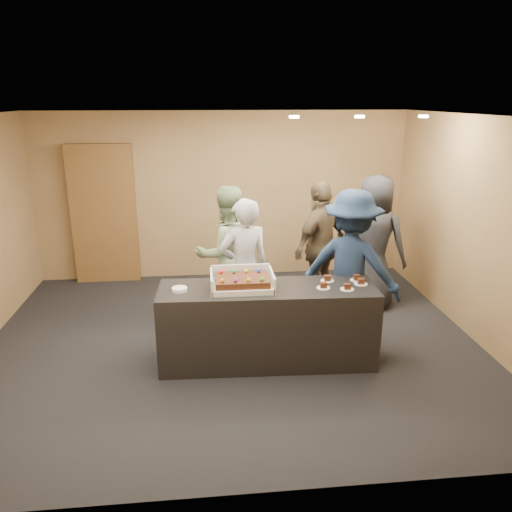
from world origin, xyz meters
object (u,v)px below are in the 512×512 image
object	(u,v)px
sheet_cake	(242,280)
person_sage_man	(227,254)
person_server_grey	(244,269)
person_navy_man	(351,267)
plate_stack	(179,289)
cake_box	(242,284)
storage_cabinet	(104,215)
person_brown_extra	(321,246)
serving_counter	(268,325)
person_dark_suit	(374,241)

from	to	relation	value
sheet_cake	person_sage_man	size ratio (longest dim) A/B	0.32
person_server_grey	person_navy_man	distance (m)	1.30
plate_stack	person_server_grey	distance (m)	1.04
person_sage_man	sheet_cake	bearing A→B (deg)	77.51
sheet_cake	person_server_grey	size ratio (longest dim) A/B	0.33
cake_box	sheet_cake	distance (m)	0.06
cake_box	person_navy_man	xyz separation A→B (m)	(1.35, 0.42, -0.00)
storage_cabinet	person_navy_man	world-z (taller)	storage_cabinet
person_server_grey	plate_stack	bearing A→B (deg)	28.28
cake_box	sheet_cake	bearing A→B (deg)	-90.92
storage_cabinet	person_server_grey	bearing A→B (deg)	-46.85
cake_box	plate_stack	world-z (taller)	cake_box
person_navy_man	person_brown_extra	distance (m)	1.04
person_navy_man	plate_stack	bearing A→B (deg)	43.65
cake_box	sheet_cake	xyz separation A→B (m)	(-0.00, -0.03, 0.05)
cake_box	person_navy_man	world-z (taller)	person_navy_man
person_server_grey	person_sage_man	world-z (taller)	person_sage_man
serving_counter	sheet_cake	bearing A→B (deg)	-177.73
storage_cabinet	sheet_cake	bearing A→B (deg)	-55.75
serving_counter	person_server_grey	xyz separation A→B (m)	(-0.20, 0.71, 0.43)
storage_cabinet	person_brown_extra	world-z (taller)	storage_cabinet
cake_box	person_navy_man	distance (m)	1.41
cake_box	person_brown_extra	bearing A→B (deg)	50.16
storage_cabinet	person_server_grey	world-z (taller)	storage_cabinet
person_dark_suit	sheet_cake	bearing A→B (deg)	76.08
cake_box	person_brown_extra	size ratio (longest dim) A/B	0.37
person_brown_extra	person_dark_suit	bearing A→B (deg)	139.80
serving_counter	plate_stack	distance (m)	1.07
serving_counter	sheet_cake	size ratio (longest dim) A/B	4.13
person_server_grey	cake_box	bearing A→B (deg)	68.23
cake_box	person_server_grey	world-z (taller)	person_server_grey
cake_box	person_dark_suit	distance (m)	2.47
storage_cabinet	cake_box	size ratio (longest dim) A/B	3.26
cake_box	person_sage_man	bearing A→B (deg)	94.97
cake_box	person_navy_man	bearing A→B (deg)	17.49
serving_counter	person_sage_man	world-z (taller)	person_sage_man
serving_counter	person_sage_man	bearing A→B (deg)	109.63
serving_counter	sheet_cake	xyz separation A→B (m)	(-0.28, 0.00, 0.55)
person_navy_man	person_brown_extra	world-z (taller)	person_navy_man
plate_stack	person_brown_extra	distance (m)	2.41
storage_cabinet	serving_counter	bearing A→B (deg)	-52.11
cake_box	person_brown_extra	xyz separation A→B (m)	(1.22, 1.46, -0.04)
person_navy_man	person_brown_extra	bearing A→B (deg)	-51.73
person_dark_suit	plate_stack	bearing A→B (deg)	68.49
person_brown_extra	person_dark_suit	size ratio (longest dim) A/B	0.96
person_navy_man	cake_box	bearing A→B (deg)	48.48
plate_stack	person_server_grey	bearing A→B (deg)	43.45
storage_cabinet	plate_stack	bearing A→B (deg)	-65.89
person_server_grey	person_navy_man	size ratio (longest dim) A/B	0.94
plate_stack	person_navy_man	bearing A→B (deg)	12.67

